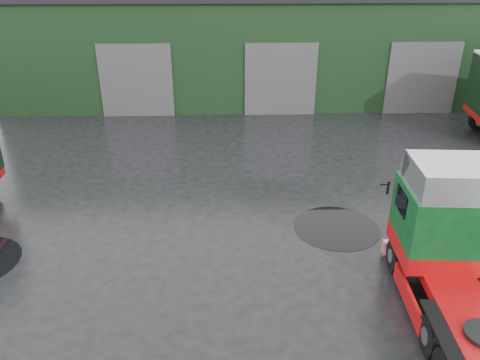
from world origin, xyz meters
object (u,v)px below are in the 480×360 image
tree_back_a (165,2)px  tree_back_b (353,14)px  hero_tractor (468,259)px  warehouse (271,41)px

tree_back_a → tree_back_b: 16.03m
tree_back_a → hero_tractor: bearing=-72.3°
warehouse → hero_tractor: (2.50, -23.00, -1.32)m
hero_tractor → tree_back_a: tree_back_a is taller
warehouse → hero_tractor: 23.17m
warehouse → hero_tractor: bearing=-83.8°
warehouse → tree_back_a: size_ratio=3.41×
warehouse → tree_back_a: (-8.00, 10.00, 1.59)m
hero_tractor → tree_back_b: bearing=84.9°
tree_back_a → tree_back_b: size_ratio=1.27×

